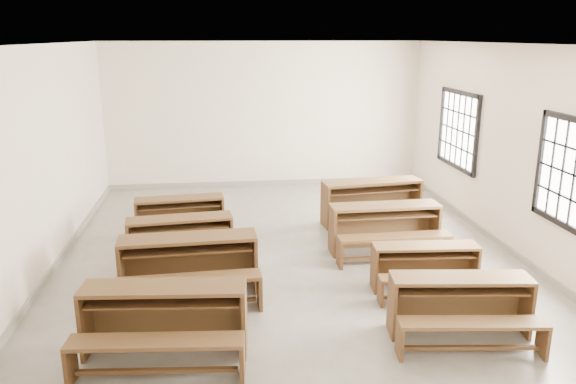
{
  "coord_description": "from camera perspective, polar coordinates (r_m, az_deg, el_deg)",
  "views": [
    {
      "loc": [
        -1.02,
        -8.21,
        3.31
      ],
      "look_at": [
        0.0,
        0.0,
        1.0
      ],
      "focal_mm": 35.0,
      "sensor_mm": 36.0,
      "label": 1
    }
  ],
  "objects": [
    {
      "name": "room",
      "position": [
        8.37,
        0.62,
        7.58
      ],
      "size": [
        8.5,
        8.5,
        3.2
      ],
      "color": "gray",
      "rests_on": "ground"
    },
    {
      "name": "desk_set_0",
      "position": [
        6.2,
        -12.48,
        -12.23
      ],
      "size": [
        1.8,
        1.05,
        0.78
      ],
      "rotation": [
        0.0,
        0.0,
        -0.09
      ],
      "color": "brown",
      "rests_on": "ground"
    },
    {
      "name": "desk_set_1",
      "position": [
        7.47,
        -10.04,
        -7.03
      ],
      "size": [
        1.82,
        1.0,
        0.8
      ],
      "rotation": [
        0.0,
        0.0,
        0.04
      ],
      "color": "brown",
      "rests_on": "ground"
    },
    {
      "name": "desk_set_2",
      "position": [
        8.56,
        -10.86,
        -4.51
      ],
      "size": [
        1.63,
        0.96,
        0.7
      ],
      "rotation": [
        0.0,
        0.0,
        0.1
      ],
      "color": "brown",
      "rests_on": "ground"
    },
    {
      "name": "desk_set_3",
      "position": [
        9.71,
        -10.92,
        -2.2
      ],
      "size": [
        1.54,
        0.9,
        0.67
      ],
      "rotation": [
        0.0,
        0.0,
        0.09
      ],
      "color": "brown",
      "rests_on": "ground"
    },
    {
      "name": "desk_set_4",
      "position": [
        6.73,
        17.15,
        -10.68
      ],
      "size": [
        1.65,
        0.99,
        0.71
      ],
      "rotation": [
        0.0,
        0.0,
        -0.12
      ],
      "color": "brown",
      "rests_on": "ground"
    },
    {
      "name": "desk_set_5",
      "position": [
        7.76,
        13.81,
        -7.17
      ],
      "size": [
        1.45,
        0.83,
        0.63
      ],
      "rotation": [
        0.0,
        0.0,
        -0.07
      ],
      "color": "brown",
      "rests_on": "ground"
    },
    {
      "name": "desk_set_6",
      "position": [
        8.92,
        9.87,
        -3.34
      ],
      "size": [
        1.73,
        0.91,
        0.77
      ],
      "rotation": [
        0.0,
        0.0,
        0.02
      ],
      "color": "brown",
      "rests_on": "ground"
    },
    {
      "name": "desk_set_7",
      "position": [
        10.2,
        8.59,
        -0.75
      ],
      "size": [
        1.88,
        1.12,
        0.81
      ],
      "rotation": [
        0.0,
        0.0,
        0.11
      ],
      "color": "brown",
      "rests_on": "ground"
    }
  ]
}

